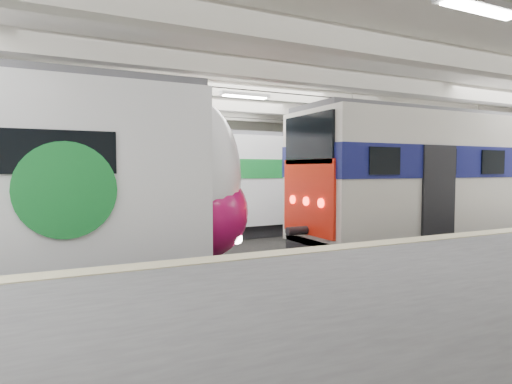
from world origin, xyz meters
TOP-DOWN VIEW (x-y plane):
  - station_hall at (0.00, -1.74)m, footprint 36.00×24.00m
  - older_rer at (7.78, 0.00)m, footprint 13.65×3.01m
  - far_train at (-2.79, 5.50)m, footprint 12.84×3.07m

SIDE VIEW (x-z plane):
  - far_train at x=-2.79m, z-range 0.07..4.19m
  - older_rer at x=7.78m, z-range 0.11..4.60m
  - station_hall at x=0.00m, z-range 0.37..6.12m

